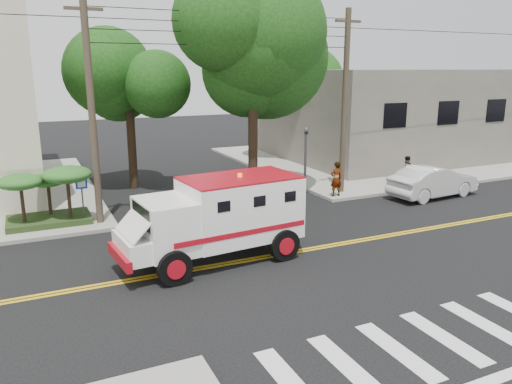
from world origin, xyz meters
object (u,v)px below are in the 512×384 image
armored_truck (219,215)px  pedestrian_a (336,179)px  parked_sedan (433,181)px  pedestrian_b (406,170)px

armored_truck → pedestrian_a: 9.51m
parked_sedan → pedestrian_b: (0.29, 2.29, 0.12)m
parked_sedan → pedestrian_b: bearing=-12.2°
parked_sedan → pedestrian_a: pedestrian_a is taller
armored_truck → parked_sedan: armored_truck is taller
parked_sedan → pedestrian_a: (-4.59, 1.70, 0.21)m
pedestrian_b → armored_truck: bearing=30.4°
pedestrian_b → parked_sedan: bearing=89.3°
parked_sedan → pedestrian_b: 2.31m
armored_truck → pedestrian_a: armored_truck is taller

